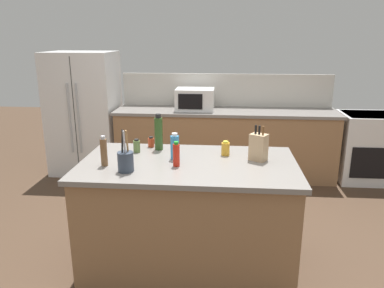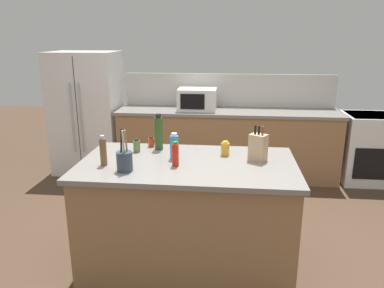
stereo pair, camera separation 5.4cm
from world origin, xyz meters
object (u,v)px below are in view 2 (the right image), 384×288
at_px(olive_oil_bottle, 159,133).
at_px(spice_jar_oregano, 137,146).
at_px(range_oven, 371,148).
at_px(honey_jar, 225,149).
at_px(hot_sauce_bottle, 175,155).
at_px(pepper_grinder, 103,151).
at_px(dish_soap_bottle, 174,147).
at_px(knife_block, 258,147).
at_px(utensil_crock, 125,160).
at_px(spice_jar_paprika, 151,142).
at_px(refrigerator, 87,113).
at_px(microwave, 197,99).

bearing_deg(olive_oil_bottle, spice_jar_oregano, -152.73).
bearing_deg(range_oven, honey_jar, -134.10).
relative_size(hot_sauce_bottle, pepper_grinder, 0.82).
relative_size(spice_jar_oregano, olive_oil_bottle, 0.36).
relative_size(dish_soap_bottle, olive_oil_bottle, 0.68).
distance_m(knife_block, utensil_crock, 1.07).
bearing_deg(dish_soap_bottle, range_oven, 42.19).
height_order(hot_sauce_bottle, dish_soap_bottle, dish_soap_bottle).
distance_m(olive_oil_bottle, spice_jar_paprika, 0.16).
distance_m(honey_jar, spice_jar_paprika, 0.70).
bearing_deg(hot_sauce_bottle, olive_oil_bottle, 116.62).
height_order(refrigerator, knife_block, refrigerator).
relative_size(range_oven, hot_sauce_bottle, 4.66).
relative_size(knife_block, honey_jar, 2.33).
xyz_separation_m(range_oven, pepper_grinder, (-2.87, -2.34, 0.59)).
xyz_separation_m(refrigerator, spice_jar_oregano, (1.23, -2.02, 0.14)).
relative_size(hot_sauce_bottle, olive_oil_bottle, 0.61).
bearing_deg(refrigerator, range_oven, -0.75).
relative_size(honey_jar, hot_sauce_bottle, 0.63).
distance_m(range_oven, pepper_grinder, 3.75).
bearing_deg(utensil_crock, spice_jar_paprika, 84.16).
xyz_separation_m(utensil_crock, spice_jar_oregano, (-0.03, 0.48, -0.03)).
relative_size(microwave, utensil_crock, 1.61).
height_order(refrigerator, utensil_crock, refrigerator).
relative_size(pepper_grinder, olive_oil_bottle, 0.74).
bearing_deg(microwave, hot_sauce_bottle, -89.05).
bearing_deg(pepper_grinder, refrigerator, 113.94).
height_order(microwave, olive_oil_bottle, olive_oil_bottle).
relative_size(knife_block, spice_jar_paprika, 3.02).
bearing_deg(spice_jar_oregano, spice_jar_paprika, 60.73).
distance_m(honey_jar, pepper_grinder, 1.01).
xyz_separation_m(range_oven, spice_jar_oregano, (-2.70, -1.97, 0.53)).
height_order(refrigerator, dish_soap_bottle, refrigerator).
height_order(knife_block, spice_jar_paprika, knife_block).
relative_size(microwave, knife_block, 1.78).
bearing_deg(hot_sauce_bottle, pepper_grinder, -175.90).
bearing_deg(knife_block, microwave, 139.83).
xyz_separation_m(refrigerator, olive_oil_bottle, (1.41, -1.93, 0.24)).
distance_m(range_oven, dish_soap_bottle, 3.22).
distance_m(refrigerator, hot_sauce_bottle, 2.86).
xyz_separation_m(microwave, hot_sauce_bottle, (0.04, -2.30, -0.05)).
relative_size(microwave, spice_jar_paprika, 5.38).
relative_size(knife_block, hot_sauce_bottle, 1.47).
xyz_separation_m(microwave, spice_jar_oregano, (-0.35, -1.97, -0.09)).
xyz_separation_m(hot_sauce_bottle, dish_soap_bottle, (-0.03, 0.17, 0.01)).
distance_m(refrigerator, utensil_crock, 2.80).
height_order(spice_jar_oregano, spice_jar_paprika, spice_jar_oregano).
height_order(range_oven, honey_jar, honey_jar).
xyz_separation_m(range_oven, hot_sauce_bottle, (-2.31, -2.30, 0.57)).
distance_m(knife_block, hot_sauce_bottle, 0.68).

